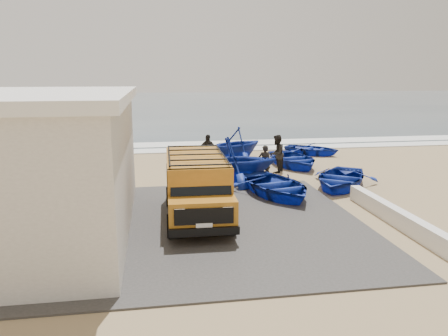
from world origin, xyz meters
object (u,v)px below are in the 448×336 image
parapet (396,216)px  boat_near_left (276,185)px  fisherman_back (208,151)px  boat_mid_left (233,160)px  boat_far_left (235,144)px  fisherman_front (265,162)px  boat_mid_right (293,159)px  boat_far_right (312,149)px  van (197,184)px  fisherman_middle (277,154)px  boat_near_right (340,178)px

parapet → boat_near_left: 4.87m
boat_near_left → fisherman_back: (-2.00, 5.99, 0.42)m
parapet → boat_mid_left: (-4.21, 6.41, 0.75)m
boat_far_left → fisherman_front: (0.51, -4.69, -0.14)m
boat_mid_left → fisherman_back: boat_mid_left is taller
boat_mid_right → boat_far_right: boat_mid_right is taller
van → boat_mid_left: bearing=67.4°
boat_near_left → boat_far_right: 9.71m
boat_mid_left → boat_mid_right: boat_mid_left is taller
boat_mid_left → fisherman_middle: (2.50, 1.65, -0.09)m
van → boat_far_right: van is taller
boat_mid_right → fisherman_back: 4.51m
boat_near_left → boat_mid_right: (2.44, 5.33, -0.02)m
parapet → boat_mid_left: 7.70m
boat_far_right → fisherman_back: size_ratio=1.92×
boat_near_right → boat_far_right: boat_near_right is taller
boat_far_right → fisherman_middle: size_ratio=1.76×
van → fisherman_front: 6.25m
boat_mid_left → boat_near_left: bearing=-151.0°
parapet → boat_far_left: (-3.16, 11.48, 0.66)m
boat_near_right → boat_mid_right: 4.53m
boat_mid_right → fisherman_front: size_ratio=2.54×
van → boat_mid_left: van is taller
boat_mid_left → boat_far_left: bearing=-9.9°
boat_mid_right → fisherman_middle: fisherman_middle is taller
parapet → boat_mid_right: bearing=93.0°
boat_near_left → boat_far_left: (-0.24, 7.58, 0.50)m
van → boat_near_left: size_ratio=1.21×
boat_near_right → fisherman_front: bearing=179.4°
boat_far_left → fisherman_back: 2.38m
boat_mid_right → fisherman_front: (-2.17, -2.44, 0.38)m
fisherman_front → fisherman_middle: 1.59m
van → fisherman_back: 8.28m
boat_far_right → boat_near_left: bearing=-169.2°
boat_mid_left → boat_near_right: bearing=-109.0°
parapet → fisherman_middle: bearing=102.0°
boat_near_right → boat_far_right: size_ratio=1.21×
fisherman_front → fisherman_back: bearing=-54.2°
boat_near_right → boat_mid_right: (-0.65, 4.48, 0.00)m
boat_far_left → fisherman_middle: 3.72m
fisherman_middle → boat_near_left: bearing=20.0°
boat_mid_left → fisherman_back: (-0.71, 3.48, -0.17)m
boat_far_left → boat_near_right: bearing=-3.4°
boat_near_left → boat_near_right: 3.20m
boat_near_right → fisherman_middle: 3.84m
boat_far_left → fisherman_middle: size_ratio=1.90×
boat_far_right → fisherman_back: (-6.66, -2.53, 0.52)m
parapet → boat_near_left: bearing=126.9°
fisherman_middle → parapet: bearing=48.2°
boat_mid_right → fisherman_back: size_ratio=2.35×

